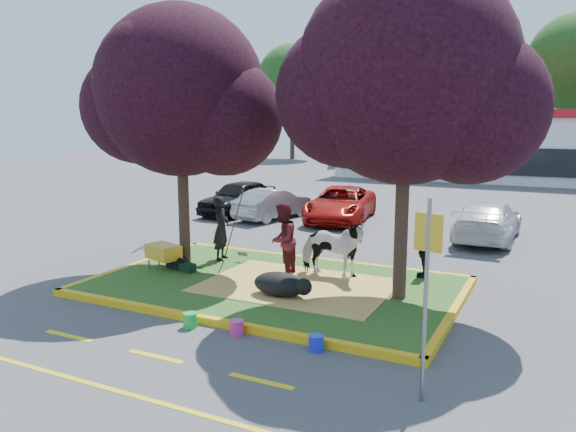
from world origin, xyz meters
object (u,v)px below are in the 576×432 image
at_px(cow, 332,249).
at_px(handler, 221,228).
at_px(bucket_green, 190,320).
at_px(car_silver, 273,204).
at_px(car_black, 239,197).
at_px(calf, 280,284).
at_px(wheelbarrow, 164,252).
at_px(bucket_blue, 316,343).
at_px(sign_post, 427,277).
at_px(bucket_pink, 237,328).

height_order(cow, handler, handler).
relative_size(bucket_green, car_silver, 0.08).
height_order(cow, car_silver, cow).
distance_m(handler, car_black, 8.17).
bearing_deg(calf, cow, 71.13).
height_order(wheelbarrow, bucket_blue, wheelbarrow).
distance_m(sign_post, car_black, 16.08).
distance_m(handler, wheelbarrow, 1.69).
bearing_deg(calf, handler, 138.49).
distance_m(calf, sign_post, 4.91).
relative_size(cow, calf, 1.38).
distance_m(cow, sign_post, 5.81).
distance_m(cow, handler, 3.32).
distance_m(wheelbarrow, bucket_pink, 4.65).
xyz_separation_m(wheelbarrow, bucket_blue, (5.37, -2.67, -0.43)).
bearing_deg(car_black, sign_post, -45.03).
relative_size(sign_post, car_silver, 0.80).
height_order(calf, handler, handler).
bearing_deg(car_silver, bucket_blue, 132.45).
xyz_separation_m(bucket_green, car_silver, (-4.04, 11.00, 0.45)).
height_order(bucket_pink, car_silver, car_silver).
height_order(handler, bucket_blue, handler).
xyz_separation_m(handler, wheelbarrow, (-0.81, -1.42, -0.44)).
distance_m(bucket_blue, car_black, 14.09).
bearing_deg(sign_post, bucket_blue, 170.13).
height_order(sign_post, bucket_pink, sign_post).
xyz_separation_m(calf, car_black, (-6.70, 9.32, 0.28)).
xyz_separation_m(cow, car_black, (-7.15, 7.50, -0.16)).
bearing_deg(wheelbarrow, calf, 7.22).
bearing_deg(bucket_blue, bucket_pink, 180.00).
bearing_deg(bucket_pink, calf, 93.62).
xyz_separation_m(sign_post, car_silver, (-8.62, 11.86, -1.21)).
xyz_separation_m(bucket_blue, car_black, (-8.40, 11.29, 0.55)).
bearing_deg(cow, bucket_blue, -164.63).
bearing_deg(car_black, bucket_green, -58.29).
xyz_separation_m(handler, bucket_blue, (4.55, -4.09, -0.87)).
relative_size(handler, wheelbarrow, 1.06).
bearing_deg(bucket_pink, car_black, 121.14).
height_order(bucket_pink, car_black, car_black).
height_order(calf, wheelbarrow, wheelbarrow).
bearing_deg(cow, bucket_green, 158.21).
distance_m(handler, car_silver, 7.16).
relative_size(handler, car_black, 0.42).
height_order(cow, bucket_pink, cow).
distance_m(calf, wheelbarrow, 3.73).
relative_size(calf, wheelbarrow, 0.74).
distance_m(handler, bucket_pink, 5.13).
distance_m(bucket_pink, car_black, 13.20).
distance_m(wheelbarrow, sign_post, 8.29).
height_order(wheelbarrow, car_black, car_black).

